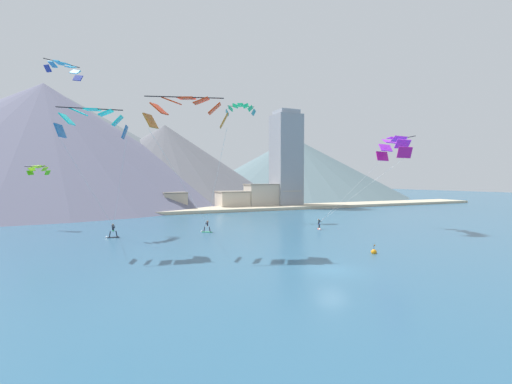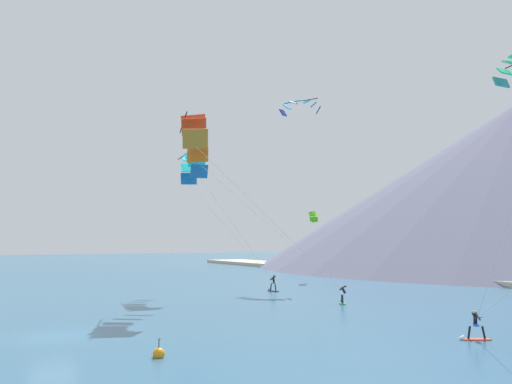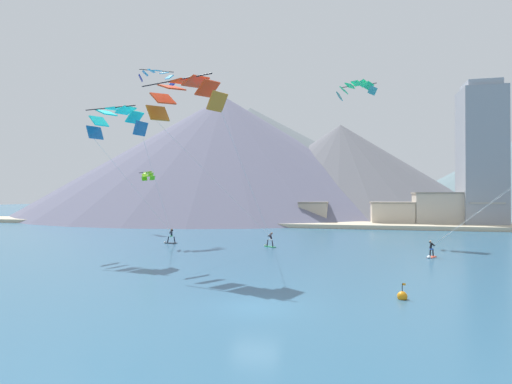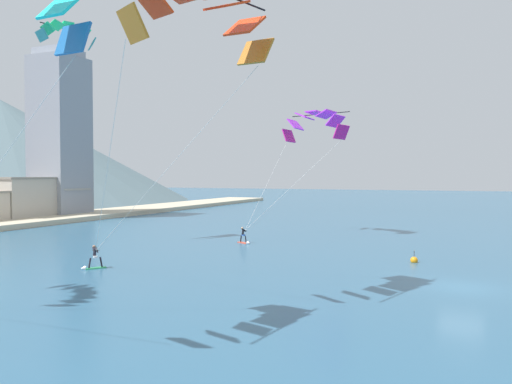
% 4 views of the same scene
% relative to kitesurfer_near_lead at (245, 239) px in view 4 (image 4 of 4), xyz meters
% --- Properties ---
extents(ground_plane, '(400.00, 400.00, 0.00)m').
position_rel_kitesurfer_near_lead_xyz_m(ground_plane, '(-12.22, -19.59, -0.45)').
color(ground_plane, '#2D5B7A').
extents(kitesurfer_near_lead, '(1.19, 1.72, 1.66)m').
position_rel_kitesurfer_near_lead_xyz_m(kitesurfer_near_lead, '(0.00, 0.00, 0.00)').
color(kitesurfer_near_lead, '#E54C33').
rests_on(kitesurfer_near_lead, ground).
extents(kitesurfer_near_trail, '(1.67, 1.29, 1.70)m').
position_rel_kitesurfer_near_lead_xyz_m(kitesurfer_near_trail, '(-16.20, 4.37, 0.06)').
color(kitesurfer_near_trail, '#33B266').
rests_on(kitesurfer_near_trail, ground).
extents(parafoil_kite_near_lead, '(12.54, 8.28, 12.56)m').
position_rel_kitesurfer_near_lead_xyz_m(parafoil_kite_near_lead, '(10.60, -3.80, 12.07)').
color(parafoil_kite_near_lead, '#C01989').
extents(parafoil_kite_near_trail, '(9.55, 14.11, 14.62)m').
position_rel_kitesurfer_near_lead_xyz_m(parafoil_kite_near_trail, '(-21.38, -7.44, 14.22)').
color(parafoil_kite_near_trail, '#C0721F').
extents(parafoil_kite_distant_mid_solo, '(5.46, 3.66, 2.18)m').
position_rel_kitesurfer_near_lead_xyz_m(parafoil_kite_distant_mid_solo, '(-6.37, 15.90, 19.96)').
color(parafoil_kite_distant_mid_solo, teal).
extents(race_marker_buoy, '(0.56, 0.56, 1.02)m').
position_rel_kitesurfer_near_lead_xyz_m(race_marker_buoy, '(-4.54, -16.17, -0.29)').
color(race_marker_buoy, orange).
rests_on(race_marker_buoy, ground).
extents(shore_building_quay_east, '(5.58, 6.38, 4.59)m').
position_rel_kitesurfer_near_lead_xyz_m(shore_building_quay_east, '(15.83, 38.64, 1.86)').
color(shore_building_quay_east, silver).
rests_on(shore_building_quay_east, ground).
extents(shore_building_old_town, '(8.59, 5.59, 6.34)m').
position_rel_kitesurfer_near_lead_xyz_m(shore_building_old_town, '(8.64, 38.99, 2.74)').
color(shore_building_old_town, '#B7AD9E').
rests_on(shore_building_old_town, ground).
extents(highrise_tower, '(7.00, 7.00, 26.08)m').
position_rel_kitesurfer_near_lead_xyz_m(highrise_tower, '(15.92, 39.07, 12.39)').
color(highrise_tower, gray).
rests_on(highrise_tower, ground).
extents(mountain_peak_east_shoulder, '(97.23, 97.23, 26.43)m').
position_rel_kitesurfer_near_lead_xyz_m(mountain_peak_east_shoulder, '(49.18, 92.69, 12.77)').
color(mountain_peak_east_shoulder, slate).
rests_on(mountain_peak_east_shoulder, ground).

